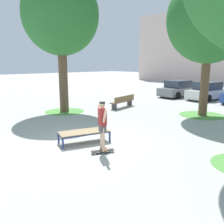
% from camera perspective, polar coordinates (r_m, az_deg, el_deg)
% --- Properties ---
extents(ground_plane, '(120.00, 120.00, 0.00)m').
position_cam_1_polar(ground_plane, '(9.15, -6.89, -7.79)').
color(ground_plane, '#A8A8A3').
extents(skate_box, '(1.35, 2.04, 0.46)m').
position_cam_1_polar(skate_box, '(9.25, -6.69, -4.87)').
color(skate_box, navy).
rests_on(skate_box, ground).
extents(skateboard, '(0.54, 0.80, 0.09)m').
position_cam_1_polar(skateboard, '(8.27, -2.27, -9.28)').
color(skateboard, black).
rests_on(skateboard, ground).
extents(skater, '(0.93, 0.52, 1.69)m').
position_cam_1_polar(skater, '(7.97, -2.32, -2.58)').
color(skater, beige).
rests_on(skater, skateboard).
extents(tree_near_left, '(4.52, 4.52, 8.21)m').
position_cam_1_polar(tree_near_left, '(15.42, -12.20, 21.69)').
color(tree_near_left, brown).
rests_on(tree_near_left, ground).
extents(grass_patch_near_left, '(2.48, 2.48, 0.01)m').
position_cam_1_polar(grass_patch_near_left, '(15.47, -11.28, 0.13)').
color(grass_patch_near_left, '#519342').
rests_on(grass_patch_near_left, ground).
extents(tree_mid_back, '(4.66, 4.66, 7.89)m').
position_cam_1_polar(tree_mid_back, '(14.94, 22.36, 19.99)').
color(tree_mid_back, brown).
rests_on(tree_mid_back, ground).
extents(grass_patch_mid_back, '(2.64, 2.64, 0.01)m').
position_cam_1_polar(grass_patch_mid_back, '(15.06, 20.79, -0.73)').
color(grass_patch_mid_back, '#519342').
rests_on(grass_patch_mid_back, ground).
extents(car_grey, '(2.21, 4.34, 1.50)m').
position_cam_1_polar(car_grey, '(22.72, 15.64, 5.29)').
color(car_grey, slate).
rests_on(car_grey, ground).
extents(car_white, '(2.30, 4.38, 1.50)m').
position_cam_1_polar(car_white, '(21.67, 21.97, 4.59)').
color(car_white, silver).
rests_on(car_white, ground).
extents(park_bench, '(0.84, 2.44, 0.83)m').
position_cam_1_polar(park_bench, '(16.49, 2.63, 2.61)').
color(park_bench, brown).
rests_on(park_bench, ground).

